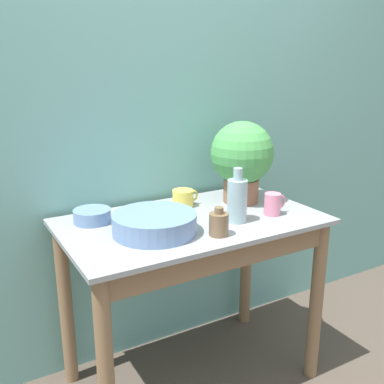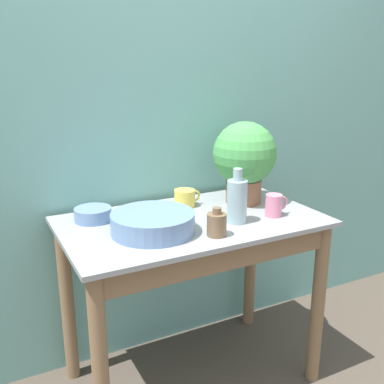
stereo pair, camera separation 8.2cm
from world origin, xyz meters
TOP-DOWN VIEW (x-y plane):
  - wall_back at (0.00, 0.69)m, footprint 6.00×0.05m
  - counter_table at (0.00, 0.29)m, footprint 1.09×0.63m
  - potted_plant at (0.32, 0.41)m, footprint 0.29×0.29m
  - bowl_wash_large at (-0.20, 0.25)m, footprint 0.33×0.33m
  - bottle_tall at (0.15, 0.20)m, footprint 0.08×0.08m
  - bottle_short at (0.00, 0.11)m, footprint 0.08×0.08m
  - mug_pink at (0.33, 0.19)m, footprint 0.11×0.07m
  - mug_yellow at (0.05, 0.49)m, footprint 0.13×0.10m
  - bowl_small_blue at (-0.38, 0.49)m, footprint 0.15×0.15m

SIDE VIEW (x-z plane):
  - counter_table at x=0.00m, z-range 0.22..1.01m
  - bowl_small_blue at x=-0.38m, z-range 0.79..0.84m
  - mug_yellow at x=0.05m, z-range 0.79..0.87m
  - bowl_wash_large at x=-0.20m, z-range 0.79..0.87m
  - bottle_short at x=0.00m, z-range 0.78..0.89m
  - mug_pink at x=0.33m, z-range 0.79..0.89m
  - bottle_tall at x=0.15m, z-range 0.77..1.00m
  - potted_plant at x=0.32m, z-range 0.81..1.20m
  - wall_back at x=0.00m, z-range 0.00..2.40m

